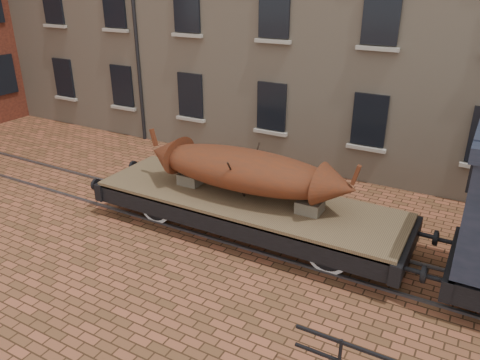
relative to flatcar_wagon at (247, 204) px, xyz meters
The scene contains 4 objects.
ground 1.21m from the flatcar_wagon, ahead, with size 90.00×90.00×0.00m, color brown.
rail_track 1.19m from the flatcar_wagon, ahead, with size 30.00×1.52×0.06m.
flatcar_wagon is the anchor object (origin of this frame).
iron_boat 0.99m from the flatcar_wagon, behind, with size 5.97×1.74×1.45m.
Camera 1 is at (4.44, -9.82, 6.49)m, focal length 35.00 mm.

